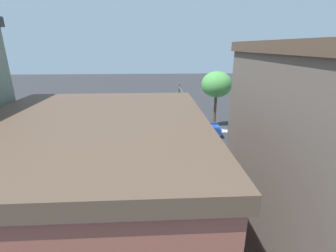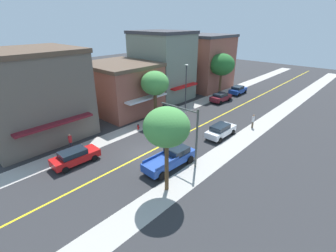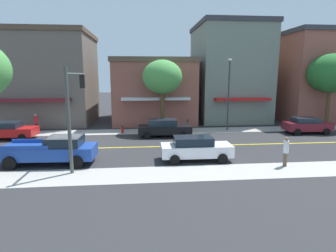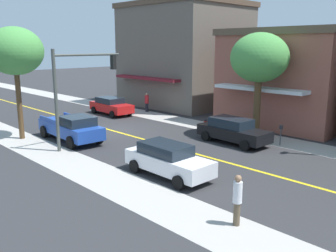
# 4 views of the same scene
# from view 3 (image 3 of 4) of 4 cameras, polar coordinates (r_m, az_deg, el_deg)

# --- Properties ---
(ground_plane) EXTENTS (140.00, 140.00, 0.00)m
(ground_plane) POSITION_cam_3_polar(r_m,az_deg,el_deg) (22.31, -20.47, -4.45)
(ground_plane) COLOR #2D2D30
(sidewalk_left) EXTENTS (2.58, 126.00, 0.01)m
(sidewalk_left) POSITION_cam_3_polar(r_m,az_deg,el_deg) (28.06, -17.33, -1.28)
(sidewalk_left) COLOR #ADA8A0
(sidewalk_left) RESTS_ON ground
(sidewalk_right) EXTENTS (2.58, 126.00, 0.01)m
(sidewalk_right) POSITION_cam_3_polar(r_m,az_deg,el_deg) (16.80, -25.79, -9.70)
(sidewalk_right) COLOR #ADA8A0
(sidewalk_right) RESTS_ON ground
(road_centerline_stripe) EXTENTS (0.20, 126.00, 0.00)m
(road_centerline_stripe) POSITION_cam_3_polar(r_m,az_deg,el_deg) (22.31, -20.47, -4.45)
(road_centerline_stripe) COLOR yellow
(road_centerline_stripe) RESTS_ON ground
(pale_office_building) EXTENTS (10.83, 11.28, 10.34)m
(pale_office_building) POSITION_cam_3_polar(r_m,az_deg,el_deg) (35.70, -24.25, 9.08)
(pale_office_building) COLOR #665B51
(pale_office_building) RESTS_ON ground
(corner_shop_building) EXTENTS (11.85, 9.46, 7.37)m
(corner_shop_building) POSITION_cam_3_polar(r_m,az_deg,el_deg) (33.92, -3.05, 7.44)
(corner_shop_building) COLOR #935142
(corner_shop_building) RESTS_ON ground
(brick_apartment_block) EXTENTS (10.51, 8.33, 11.57)m
(brick_apartment_block) POSITION_cam_3_polar(r_m,az_deg,el_deg) (35.54, 12.48, 10.73)
(brick_apartment_block) COLOR gray
(brick_apartment_block) RESTS_ON ground
(tan_rowhouse) EXTENTS (11.93, 10.40, 10.61)m
(tan_rowhouse) POSITION_cam_3_polar(r_m,az_deg,el_deg) (40.31, 27.78, 9.05)
(tan_rowhouse) COLOR #935142
(tan_rowhouse) RESTS_ON ground
(street_tree_left_near) EXTENTS (4.66, 4.66, 7.68)m
(street_tree_left_near) POSITION_cam_3_polar(r_m,az_deg,el_deg) (33.22, 30.75, 9.34)
(street_tree_left_near) COLOR brown
(street_tree_left_near) RESTS_ON ground
(street_tree_right_corner) EXTENTS (3.83, 3.83, 6.97)m
(street_tree_right_corner) POSITION_cam_3_polar(r_m,az_deg,el_deg) (26.99, -1.17, 10.03)
(street_tree_right_corner) COLOR brown
(street_tree_right_corner) RESTS_ON ground
(fire_hydrant) EXTENTS (0.44, 0.24, 0.75)m
(fire_hydrant) POSITION_cam_3_polar(r_m,az_deg,el_deg) (26.79, -9.42, -0.68)
(fire_hydrant) COLOR red
(fire_hydrant) RESTS_ON ground
(parking_meter) EXTENTS (0.12, 0.18, 1.29)m
(parking_meter) POSITION_cam_3_polar(r_m,az_deg,el_deg) (26.79, 4.06, 0.49)
(parking_meter) COLOR #4C4C51
(parking_meter) RESTS_ON ground
(traffic_light_mast) EXTENTS (4.60, 0.32, 5.94)m
(traffic_light_mast) POSITION_cam_3_polar(r_m,az_deg,el_deg) (17.38, -18.95, 4.97)
(traffic_light_mast) COLOR #474C47
(traffic_light_mast) RESTS_ON ground
(street_lamp) EXTENTS (0.70, 0.36, 7.08)m
(street_lamp) POSITION_cam_3_polar(r_m,az_deg,el_deg) (28.08, 12.50, 7.84)
(street_lamp) COLOR #38383D
(street_lamp) RESTS_ON ground
(red_sedan_left_curb) EXTENTS (2.18, 4.68, 1.53)m
(red_sedan_left_curb) POSITION_cam_3_polar(r_m,az_deg,el_deg) (27.60, -30.32, -0.75)
(red_sedan_left_curb) COLOR red
(red_sedan_left_curb) RESTS_ON ground
(white_sedan_right_curb) EXTENTS (1.96, 4.60, 1.57)m
(white_sedan_right_curb) POSITION_cam_3_polar(r_m,az_deg,el_deg) (18.09, 5.73, -4.56)
(white_sedan_right_curb) COLOR silver
(white_sedan_right_curb) RESTS_ON ground
(maroon_sedan_left_curb) EXTENTS (2.24, 4.28, 1.53)m
(maroon_sedan_left_curb) POSITION_cam_3_polar(r_m,az_deg,el_deg) (29.44, 26.81, 0.19)
(maroon_sedan_left_curb) COLOR maroon
(maroon_sedan_left_curb) RESTS_ON ground
(black_sedan_left_curb) EXTENTS (2.18, 4.83, 1.60)m
(black_sedan_left_curb) POSITION_cam_3_polar(r_m,az_deg,el_deg) (24.84, -0.78, -0.34)
(black_sedan_left_curb) COLOR black
(black_sedan_left_curb) RESTS_ON ground
(blue_pickup_truck) EXTENTS (2.41, 5.80, 1.75)m
(blue_pickup_truck) POSITION_cam_3_polar(r_m,az_deg,el_deg) (18.68, -23.01, -4.63)
(blue_pickup_truck) COLOR #1E429E
(blue_pickup_truck) RESTS_ON ground
(pedestrian_white_shirt) EXTENTS (0.32, 0.32, 1.84)m
(pedestrian_white_shirt) POSITION_cam_3_polar(r_m,az_deg,el_deg) (18.24, 23.24, -4.70)
(pedestrian_white_shirt) COLOR brown
(pedestrian_white_shirt) RESTS_ON ground
(pedestrian_red_shirt) EXTENTS (0.38, 0.38, 1.78)m
(pedestrian_red_shirt) POSITION_cam_3_polar(r_m,az_deg,el_deg) (30.03, -25.68, 0.71)
(pedestrian_red_shirt) COLOR black
(pedestrian_red_shirt) RESTS_ON ground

